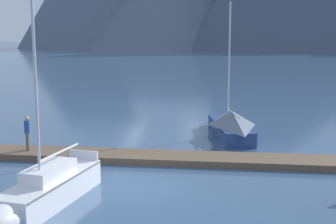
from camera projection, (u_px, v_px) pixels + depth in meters
ground_plane at (136, 187)px, 18.08m from camera, size 700.00×700.00×0.00m
dock at (159, 158)px, 21.92m from camera, size 23.20×3.86×0.30m
sailboat_second_berth at (43, 191)px, 15.82m from camera, size 1.83×6.44×9.03m
sailboat_mid_dock_port at (230, 123)px, 27.15m from camera, size 3.47×7.22×7.76m
person_on_dock at (27, 131)px, 22.56m from camera, size 0.34×0.56×1.69m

